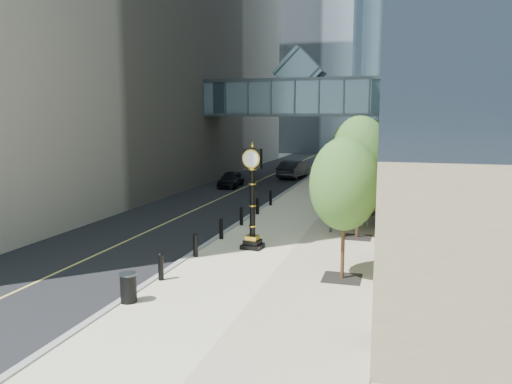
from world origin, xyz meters
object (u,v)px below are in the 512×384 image
pedestrian (365,212)px  car_far (294,169)px  trash_bin (128,289)px  street_clock (252,204)px  car_near (231,179)px

pedestrian → car_far: car_far is taller
pedestrian → trash_bin: bearing=81.2°
trash_bin → street_clock: bearing=75.3°
pedestrian → car_far: 21.79m
street_clock → car_far: bearing=104.0°
street_clock → pedestrian: street_clock is taller
street_clock → trash_bin: (-1.95, -7.41, -1.58)m
trash_bin → car_far: 33.80m
pedestrian → car_far: bearing=-51.3°
street_clock → car_far: (-3.57, 26.36, -1.23)m
street_clock → car_far: street_clock is taller
trash_bin → pedestrian: 15.03m
trash_bin → car_far: (-1.62, 33.76, 0.35)m
pedestrian → car_near: (-11.96, 12.49, -0.13)m
trash_bin → car_near: car_near is taller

